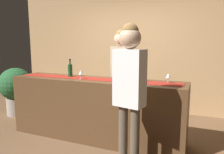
# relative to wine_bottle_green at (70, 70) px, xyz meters

# --- Properties ---
(ground_plane) EXTENTS (10.00, 10.00, 0.00)m
(ground_plane) POSITION_rel_wine_bottle_green_xyz_m (0.48, -0.04, -1.09)
(ground_plane) COLOR brown
(back_wall) EXTENTS (6.00, 0.12, 2.90)m
(back_wall) POSITION_rel_wine_bottle_green_xyz_m (0.48, 1.86, 0.36)
(back_wall) COLOR tan
(back_wall) RESTS_ON ground
(bar_counter) EXTENTS (2.82, 0.60, 0.98)m
(bar_counter) POSITION_rel_wine_bottle_green_xyz_m (0.48, -0.04, -0.60)
(bar_counter) COLOR #543821
(bar_counter) RESTS_ON ground
(counter_runner_cloth) EXTENTS (2.68, 0.28, 0.01)m
(counter_runner_cloth) POSITION_rel_wine_bottle_green_xyz_m (0.48, -0.04, -0.11)
(counter_runner_cloth) COLOR maroon
(counter_runner_cloth) RESTS_ON bar_counter
(wine_bottle_green) EXTENTS (0.07, 0.07, 0.30)m
(wine_bottle_green) POSITION_rel_wine_bottle_green_xyz_m (0.00, 0.00, 0.00)
(wine_bottle_green) COLOR #194723
(wine_bottle_green) RESTS_ON bar_counter
(wine_bottle_clear) EXTENTS (0.07, 0.07, 0.30)m
(wine_bottle_clear) POSITION_rel_wine_bottle_green_xyz_m (1.16, -0.10, 0.00)
(wine_bottle_clear) COLOR #B2C6C1
(wine_bottle_clear) RESTS_ON bar_counter
(wine_glass_near_customer) EXTENTS (0.07, 0.07, 0.14)m
(wine_glass_near_customer) POSITION_rel_wine_bottle_green_xyz_m (0.30, -0.16, -0.01)
(wine_glass_near_customer) COLOR silver
(wine_glass_near_customer) RESTS_ON bar_counter
(wine_glass_mid_counter) EXTENTS (0.07, 0.07, 0.14)m
(wine_glass_mid_counter) POSITION_rel_wine_bottle_green_xyz_m (1.60, 0.02, -0.01)
(wine_glass_mid_counter) COLOR silver
(wine_glass_mid_counter) RESTS_ON bar_counter
(bartender) EXTENTS (0.37, 0.26, 1.77)m
(bartender) POSITION_rel_wine_bottle_green_xyz_m (0.70, 0.54, 0.02)
(bartender) COLOR #26262B
(bartender) RESTS_ON ground
(customer_sipping) EXTENTS (0.38, 0.27, 1.75)m
(customer_sipping) POSITION_rel_wine_bottle_green_xyz_m (1.28, -0.73, 0.00)
(customer_sipping) COLOR brown
(customer_sipping) RESTS_ON ground
(potted_plant_tall) EXTENTS (0.70, 0.70, 1.02)m
(potted_plant_tall) POSITION_rel_wine_bottle_green_xyz_m (-1.65, 0.38, -0.50)
(potted_plant_tall) COLOR #9E9389
(potted_plant_tall) RESTS_ON ground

